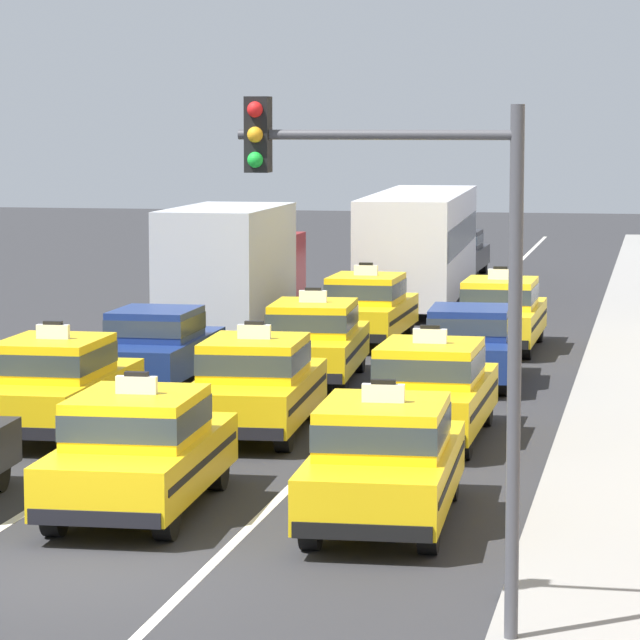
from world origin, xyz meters
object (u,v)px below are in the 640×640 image
box_truck_left_fourth (234,267)px  sedan_center_sixth (457,252)px  taxi_center_second (256,384)px  taxi_center_fourth (367,307)px  taxi_right_nearest (384,459)px  traffic_light_pole (418,274)px  bus_center_fifth (420,241)px  taxi_right_fourth (500,312)px  sedan_left_third (157,345)px  taxi_left_second (56,383)px  sedan_right_third (470,343)px  taxi_center_third (314,340)px  taxi_center_nearest (139,449)px  taxi_right_second (430,389)px

box_truck_left_fourth → sedan_center_sixth: 18.24m
taxi_center_second → taxi_center_fourth: size_ratio=1.01×
taxi_right_nearest → traffic_light_pole: size_ratio=0.83×
bus_center_fifth → taxi_right_fourth: bus_center_fifth is taller
sedan_left_third → taxi_right_fourth: 9.31m
taxi_center_second → taxi_right_fourth: 12.05m
taxi_left_second → bus_center_fifth: bearing=81.9°
sedan_center_sixth → traffic_light_pole: size_ratio=0.77×
bus_center_fifth → sedan_center_sixth: 8.78m
box_truck_left_fourth → taxi_right_fourth: 6.60m
sedan_left_third → sedan_right_third: (6.12, 1.55, 0.00)m
bus_center_fifth → taxi_right_fourth: bearing=-71.6°
sedan_center_sixth → box_truck_left_fourth: bearing=-100.5°
taxi_center_third → taxi_center_nearest: bearing=-90.1°
taxi_center_second → taxi_right_fourth: bearing=75.2°
box_truck_left_fourth → taxi_center_third: 7.19m
sedan_left_third → traffic_light_pole: bearing=-64.9°
box_truck_left_fourth → taxi_center_third: bearing=-62.9°
taxi_center_fourth → bus_center_fifth: bearing=90.2°
taxi_center_second → taxi_right_nearest: same height
taxi_center_second → bus_center_fifth: bus_center_fifth is taller
taxi_left_second → taxi_right_fourth: 13.88m
bus_center_fifth → taxi_right_fourth: size_ratio=2.47×
sedan_right_third → bus_center_fifth: bearing=101.7°
taxi_center_fourth → traffic_light_pole: (4.52, -23.40, 2.94)m
taxi_center_nearest → traffic_light_pole: bearing=-49.1°
sedan_left_third → taxi_right_nearest: bearing=-59.6°
taxi_left_second → bus_center_fifth: size_ratio=0.41×
sedan_right_third → sedan_left_third: bearing=-165.8°
taxi_right_nearest → traffic_light_pole: traffic_light_pole is taller
taxi_center_nearest → box_truck_left_fourth: bearing=100.0°
taxi_center_second → sedan_right_third: taxi_center_second is taller
taxi_center_third → taxi_right_second: bearing=-61.7°
sedan_center_sixth → taxi_right_nearest: size_ratio=0.93×
box_truck_left_fourth → taxi_right_nearest: 19.50m
taxi_center_fourth → taxi_right_fourth: (3.23, -0.44, 0.00)m
taxi_center_nearest → sedan_right_third: taxi_center_nearest is taller
taxi_center_fourth → taxi_right_second: (3.15, -12.10, 0.00)m
sedan_right_third → traffic_light_pole: (1.41, -17.59, 2.97)m
taxi_left_second → taxi_center_third: 7.28m
sedan_left_third → bus_center_fifth: (2.99, 16.69, 0.97)m
traffic_light_pole → taxi_center_second: bearing=111.1°
taxi_center_third → taxi_right_nearest: bearing=-74.3°
taxi_center_third → traffic_light_pole: bearing=-75.2°
taxi_center_nearest → taxi_right_second: size_ratio=1.01×
taxi_center_nearest → bus_center_fifth: bearing=90.0°
box_truck_left_fourth → taxi_center_second: box_truck_left_fourth is taller
box_truck_left_fourth → taxi_center_nearest: size_ratio=1.51×
taxi_center_third → taxi_center_fourth: bearing=89.7°
taxi_right_fourth → traffic_light_pole: traffic_light_pole is taller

